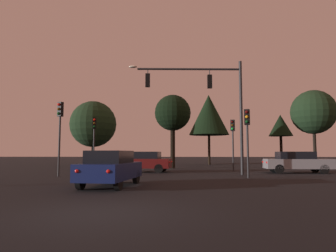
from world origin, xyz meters
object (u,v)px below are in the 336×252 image
traffic_signal_mast_arm (209,95)px  tree_behind_sign (313,112)px  traffic_light_median (247,129)px  tree_lot_edge (173,113)px  traffic_light_corner_left (233,134)px  traffic_light_far_side (94,133)px  tree_right_cluster (209,115)px  car_nearside_lane (111,168)px  car_crossing_left (297,162)px  car_crossing_right (143,161)px  tree_center_horizon (280,126)px  tree_left_far (93,124)px  traffic_light_corner_right (60,124)px

traffic_signal_mast_arm → tree_behind_sign: tree_behind_sign is taller
traffic_light_median → tree_lot_edge: (-4.75, 10.97, 2.34)m
traffic_light_corner_left → traffic_light_median: 6.83m
traffic_light_far_side → tree_right_cluster: (10.29, 13.89, 3.12)m
traffic_signal_mast_arm → car_nearside_lane: bearing=-123.0°
traffic_light_corner_left → tree_right_cluster: tree_right_cluster is taller
car_nearside_lane → tree_lot_edge: 16.48m
traffic_light_corner_left → tree_lot_edge: bearing=140.0°
traffic_light_corner_left → tree_behind_sign: (9.31, 7.41, 2.69)m
car_crossing_left → car_crossing_right: (-11.10, 0.33, -0.00)m
car_nearside_lane → tree_behind_sign: (16.24, 19.03, 4.78)m
car_crossing_left → tree_right_cluster: tree_right_cluster is taller
tree_center_horizon → tree_lot_edge: 21.10m
traffic_light_far_side → tree_lot_edge: (6.19, 4.29, 2.10)m
car_nearside_lane → tree_behind_sign: bearing=49.5°
traffic_signal_mast_arm → traffic_light_median: traffic_signal_mast_arm is taller
traffic_light_median → car_nearside_lane: size_ratio=0.93×
tree_right_cluster → traffic_light_far_side: bearing=-126.5°
car_crossing_right → tree_behind_sign: 19.22m
traffic_light_far_side → car_nearside_lane: size_ratio=1.01×
traffic_light_corner_left → car_crossing_right: (-6.91, -1.73, -2.09)m
car_crossing_left → tree_left_far: (-18.75, 12.85, 4.00)m
traffic_light_corner_right → car_nearside_lane: bearing=-49.9°
traffic_light_far_side → car_crossing_left: size_ratio=0.92×
traffic_light_corner_right → car_nearside_lane: (4.54, -5.40, -2.43)m
car_crossing_right → tree_behind_sign: (16.22, 9.14, 4.78)m
car_crossing_right → traffic_light_corner_right: bearing=-135.4°
car_crossing_left → tree_left_far: tree_left_far is taller
traffic_light_corner_right → tree_right_cluster: 22.80m
traffic_signal_mast_arm → tree_left_far: traffic_signal_mast_arm is taller
traffic_light_corner_right → car_nearside_lane: 7.46m
traffic_light_median → car_crossing_left: (4.39, 4.77, -2.01)m
traffic_light_corner_left → traffic_light_far_side: (-11.14, -0.15, 0.15)m
traffic_light_corner_right → traffic_light_median: size_ratio=1.16×
tree_left_far → traffic_light_corner_left: bearing=-36.5°
traffic_signal_mast_arm → traffic_light_far_side: size_ratio=1.77×
traffic_light_median → tree_lot_edge: bearing=113.4°
traffic_light_corner_left → car_crossing_right: bearing=-165.9°
traffic_signal_mast_arm → car_nearside_lane: traffic_signal_mast_arm is taller
tree_center_horizon → car_nearside_lane: bearing=-118.0°
traffic_light_median → traffic_light_far_side: bearing=148.6°
traffic_signal_mast_arm → car_crossing_left: (6.35, 2.23, -4.47)m
traffic_light_corner_left → car_nearside_lane: size_ratio=0.96×
car_nearside_lane → tree_lot_edge: bearing=82.8°
traffic_light_far_side → tree_lot_edge: bearing=34.7°
traffic_light_corner_right → tree_lot_edge: 12.40m
car_nearside_lane → tree_lot_edge: size_ratio=0.62×
tree_right_cluster → traffic_signal_mast_arm: bearing=-94.2°
car_nearside_lane → tree_right_cluster: tree_right_cluster is taller
traffic_signal_mast_arm → traffic_light_corner_left: traffic_signal_mast_arm is taller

